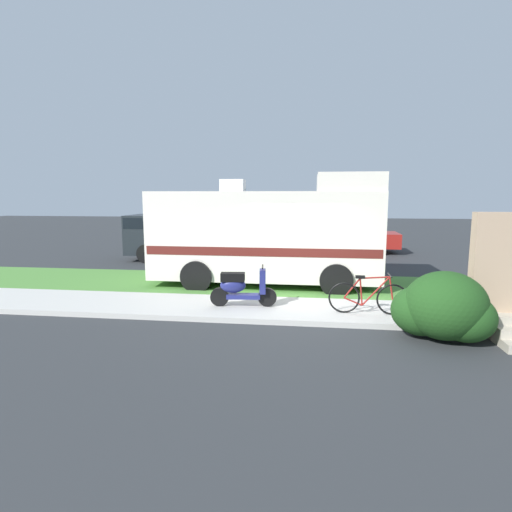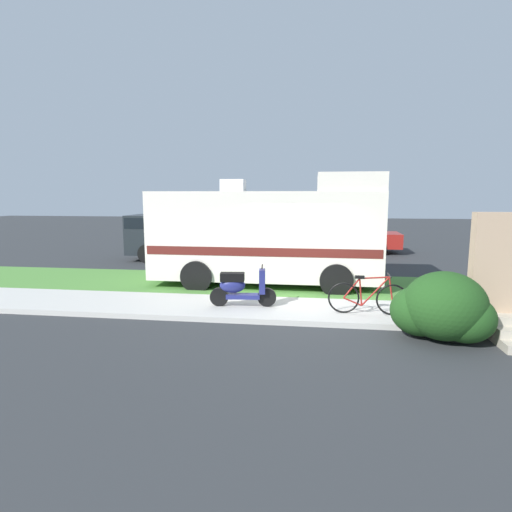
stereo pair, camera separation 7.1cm
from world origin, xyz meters
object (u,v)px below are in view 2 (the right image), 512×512
object	(u,v)px
pickup_truck_far	(328,231)
bottle_green	(451,305)
bicycle	(368,297)
pickup_truck_near	(178,236)
motorhome_rv	(270,233)
scooter	(240,287)

from	to	relation	value
pickup_truck_far	bottle_green	distance (m)	10.86
bicycle	pickup_truck_near	distance (m)	10.26
bottle_green	pickup_truck_far	bearing A→B (deg)	103.01
motorhome_rv	pickup_truck_near	bearing A→B (deg)	134.94
pickup_truck_near	scooter	bearing A→B (deg)	-61.58
motorhome_rv	bottle_green	world-z (taller)	motorhome_rv
motorhome_rv	scooter	size ratio (longest dim) A/B	4.23
bicycle	bottle_green	distance (m)	2.04
motorhome_rv	pickup_truck_far	bearing A→B (deg)	75.73
pickup_truck_far	bottle_green	bearing A→B (deg)	-76.99
scooter	bicycle	distance (m)	2.90
bottle_green	scooter	bearing A→B (deg)	-176.30
scooter	bottle_green	bearing A→B (deg)	3.70
pickup_truck_far	motorhome_rv	bearing A→B (deg)	-104.27
bicycle	pickup_truck_near	bearing A→B (deg)	132.02
pickup_truck_far	bottle_green	world-z (taller)	pickup_truck_far
bicycle	pickup_truck_near	world-z (taller)	pickup_truck_near
pickup_truck_near	pickup_truck_far	xyz separation A→B (m)	(6.35, 3.53, -0.01)
motorhome_rv	bottle_green	distance (m)	5.36
bottle_green	bicycle	bearing A→B (deg)	-163.22
scooter	bottle_green	world-z (taller)	scooter
pickup_truck_near	bottle_green	xyz separation A→B (m)	(8.79, -7.03, -0.77)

